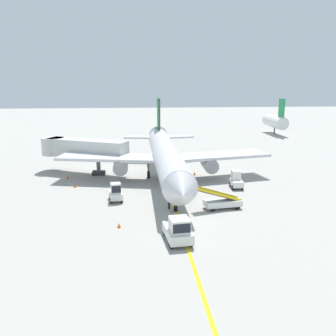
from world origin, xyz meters
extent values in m
plane|color=#9E9B93|center=(0.00, 0.00, 0.00)|extent=(300.00, 300.00, 0.00)
cube|color=yellow|center=(-0.85, 5.00, 0.00)|extent=(0.36, 80.00, 0.01)
cylinder|color=silver|center=(-0.85, 13.99, 3.45)|extent=(3.32, 30.00, 3.30)
cone|color=silver|center=(-0.87, -2.21, 3.45)|extent=(3.24, 2.40, 3.23)
cone|color=silver|center=(-0.84, 30.39, 3.85)|extent=(3.14, 2.80, 3.14)
cube|color=silver|center=(6.64, 15.49, 3.05)|extent=(13.63, 7.00, 0.36)
cylinder|color=gray|center=(5.00, 14.49, 2.05)|extent=(1.90, 3.20, 1.90)
cube|color=silver|center=(-8.34, 15.50, 3.05)|extent=(13.63, 7.01, 0.36)
cylinder|color=gray|center=(-6.70, 14.50, 2.05)|extent=(1.90, 3.20, 1.90)
cube|color=#19592D|center=(-0.84, 27.99, 7.50)|extent=(0.28, 4.00, 5.20)
cube|color=silver|center=(2.16, 27.59, 3.85)|extent=(5.45, 2.90, 0.24)
cube|color=silver|center=(-3.84, 27.59, 3.85)|extent=(5.46, 2.91, 0.24)
cylinder|color=#4C4C51|center=(-0.86, 2.49, 1.56)|extent=(0.20, 0.20, 3.12)
cylinder|color=black|center=(-0.86, 2.49, 0.28)|extent=(0.35, 0.56, 0.56)
cylinder|color=#4C4C51|center=(1.35, 15.99, 1.56)|extent=(0.20, 0.20, 3.12)
cylinder|color=black|center=(1.35, 15.99, 0.48)|extent=(0.35, 0.96, 0.96)
cylinder|color=#4C4C51|center=(-3.05, 15.99, 1.56)|extent=(0.20, 0.20, 3.12)
cylinder|color=black|center=(-3.05, 15.99, 0.48)|extent=(0.35, 0.96, 0.96)
cube|color=black|center=(-0.86, -0.21, 3.80)|extent=(2.81, 1.00, 0.60)
cube|color=beige|center=(-11.55, 19.19, 3.60)|extent=(11.93, 7.59, 2.50)
cylinder|color=beige|center=(-16.68, 21.69, 3.60)|extent=(3.20, 3.20, 2.50)
cylinder|color=#59595B|center=(-9.93, 18.41, 1.18)|extent=(0.56, 0.56, 2.35)
cube|color=#333338|center=(-9.93, 18.41, 0.25)|extent=(1.80, 1.40, 0.50)
cube|color=silver|center=(-1.47, -4.54, 0.70)|extent=(2.28, 3.79, 0.80)
cube|color=silver|center=(-1.40, -5.17, 1.65)|extent=(1.69, 1.78, 1.10)
cube|color=black|center=(-1.32, -5.94, 1.65)|extent=(1.43, 0.24, 0.77)
cylinder|color=black|center=(-0.53, -5.71, 0.30)|extent=(0.28, 0.62, 0.60)
cylinder|color=black|center=(-2.14, -5.88, 0.30)|extent=(0.28, 0.62, 0.60)
cylinder|color=black|center=(-0.81, -3.20, 0.30)|extent=(0.28, 0.62, 0.60)
cylinder|color=black|center=(-2.41, -3.38, 0.30)|extent=(0.28, 0.62, 0.60)
cube|color=silver|center=(7.50, 10.13, 0.65)|extent=(1.42, 2.46, 0.70)
cube|color=silver|center=(7.52, 10.55, 1.55)|extent=(1.09, 1.13, 1.10)
cube|color=black|center=(7.54, 11.07, 1.55)|extent=(0.98, 0.13, 0.77)
cylinder|color=black|center=(6.99, 11.00, 0.30)|extent=(0.25, 0.61, 0.60)
cylinder|color=black|center=(8.09, 10.94, 0.30)|extent=(0.25, 0.61, 0.60)
cylinder|color=black|center=(6.90, 9.32, 0.30)|extent=(0.25, 0.61, 0.60)
cylinder|color=black|center=(8.01, 9.26, 0.30)|extent=(0.25, 0.61, 0.60)
cube|color=silver|center=(-7.03, 6.53, 0.65)|extent=(1.62, 2.56, 0.70)
cube|color=silver|center=(-6.97, 6.12, 1.55)|extent=(1.18, 1.21, 1.10)
cube|color=black|center=(-6.90, 5.61, 1.55)|extent=(0.98, 0.21, 0.77)
cylinder|color=black|center=(-6.37, 5.78, 0.30)|extent=(0.30, 0.62, 0.60)
cylinder|color=black|center=(-7.46, 5.62, 0.30)|extent=(0.30, 0.62, 0.60)
cylinder|color=black|center=(-6.60, 7.44, 0.30)|extent=(0.30, 0.62, 0.60)
cylinder|color=black|center=(-7.69, 7.29, 0.30)|extent=(0.30, 0.62, 0.60)
cube|color=silver|center=(4.07, 2.91, 0.60)|extent=(3.97, 2.03, 0.60)
cylinder|color=black|center=(2.84, 2.09, 0.30)|extent=(0.63, 0.30, 0.60)
cylinder|color=black|center=(2.66, 3.35, 0.30)|extent=(0.63, 0.30, 0.60)
cylinder|color=black|center=(5.48, 2.47, 0.30)|extent=(0.63, 0.30, 0.60)
cylinder|color=black|center=(5.30, 3.73, 0.30)|extent=(0.63, 0.30, 0.60)
cube|color=black|center=(3.48, 2.83, 1.55)|extent=(5.07, 1.60, 1.76)
cube|color=yellow|center=(3.54, 2.38, 1.67)|extent=(4.98, 0.79, 1.84)
cube|color=yellow|center=(3.41, 3.27, 1.67)|extent=(4.98, 0.79, 1.84)
cylinder|color=#26262D|center=(0.19, 5.00, 0.42)|extent=(0.24, 0.24, 0.85)
cube|color=green|center=(0.19, 5.00, 1.13)|extent=(0.36, 0.22, 0.56)
sphere|color=tan|center=(0.19, 5.00, 1.52)|extent=(0.20, 0.20, 0.20)
sphere|color=yellow|center=(0.19, 5.00, 1.58)|extent=(0.24, 0.24, 0.24)
cylinder|color=#26262D|center=(-1.45, 3.27, 0.42)|extent=(0.24, 0.24, 0.85)
cube|color=green|center=(-1.45, 3.27, 1.13)|extent=(0.36, 0.22, 0.56)
sphere|color=#9E7051|center=(-1.45, 3.27, 1.52)|extent=(0.20, 0.20, 0.20)
sphere|color=yellow|center=(-1.45, 3.27, 1.58)|extent=(0.24, 0.24, 0.24)
cone|color=orange|center=(-12.25, 12.08, 0.22)|extent=(0.36, 0.36, 0.44)
cone|color=orange|center=(-6.39, -1.31, 0.22)|extent=(0.36, 0.36, 0.44)
cone|color=orange|center=(3.40, 16.90, 0.22)|extent=(0.36, 0.36, 0.44)
cone|color=orange|center=(9.20, 14.83, 0.22)|extent=(0.36, 0.36, 0.44)
cone|color=orange|center=(-13.93, 16.69, 0.22)|extent=(0.36, 0.36, 0.44)
cylinder|color=silver|center=(29.53, 55.45, 3.10)|extent=(3.00, 10.00, 3.00)
cylinder|color=#3F3F3F|center=(29.53, 55.45, 0.80)|extent=(0.30, 0.30, 1.60)
cube|color=#198C4C|center=(29.53, 51.95, 6.60)|extent=(0.24, 3.20, 4.40)
camera|label=1|loc=(-4.84, -32.75, 12.86)|focal=39.70mm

